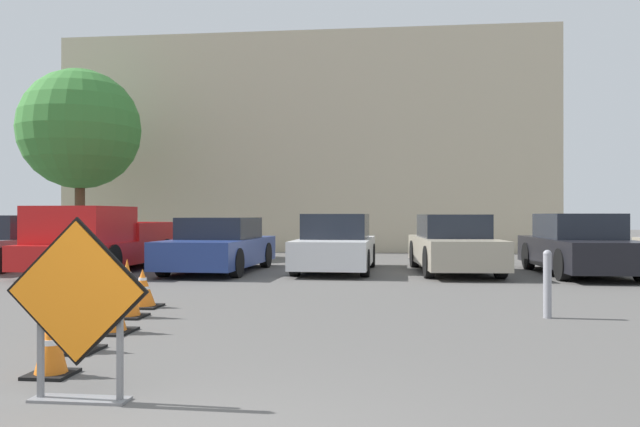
% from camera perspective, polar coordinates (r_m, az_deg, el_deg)
% --- Properties ---
extents(ground_plane, '(96.00, 96.00, 0.00)m').
position_cam_1_polar(ground_plane, '(12.90, 1.23, -6.39)').
color(ground_plane, '#565451').
extents(road_closed_sign, '(1.11, 0.20, 1.39)m').
position_cam_1_polar(road_closed_sign, '(5.06, -21.31, -7.86)').
color(road_closed_sign, black).
rests_on(road_closed_sign, ground_plane).
extents(traffic_cone_nearest, '(0.38, 0.38, 0.59)m').
position_cam_1_polar(traffic_cone_nearest, '(6.04, -23.37, -10.84)').
color(traffic_cone_nearest, black).
rests_on(traffic_cone_nearest, ground_plane).
extents(traffic_cone_second, '(0.49, 0.49, 0.61)m').
position_cam_1_polar(traffic_cone_second, '(7.00, -21.51, -9.27)').
color(traffic_cone_second, black).
rests_on(traffic_cone_second, ground_plane).
extents(traffic_cone_third, '(0.54, 0.54, 0.75)m').
position_cam_1_polar(traffic_cone_third, '(7.93, -18.67, -7.69)').
color(traffic_cone_third, black).
rests_on(traffic_cone_third, ground_plane).
extents(traffic_cone_fourth, '(0.48, 0.48, 0.81)m').
position_cam_1_polar(traffic_cone_fourth, '(9.01, -17.23, -6.59)').
color(traffic_cone_fourth, black).
rests_on(traffic_cone_fourth, ground_plane).
extents(traffic_cone_fifth, '(0.53, 0.53, 0.58)m').
position_cam_1_polar(traffic_cone_fifth, '(9.92, -15.91, -6.64)').
color(traffic_cone_fifth, black).
rests_on(traffic_cone_fifth, ground_plane).
extents(parked_car_nearest, '(2.00, 4.53, 1.39)m').
position_cam_1_polar(parked_car_nearest, '(18.24, -26.71, -2.52)').
color(parked_car_nearest, slate).
rests_on(parked_car_nearest, ground_plane).
extents(pickup_truck, '(2.08, 5.40, 1.60)m').
position_cam_1_polar(pickup_truck, '(16.20, -19.56, -2.54)').
color(pickup_truck, red).
rests_on(pickup_truck, ground_plane).
extents(parked_car_second, '(2.06, 4.50, 1.34)m').
position_cam_1_polar(parked_car_second, '(15.63, -9.23, -2.97)').
color(parked_car_second, navy).
rests_on(parked_car_second, ground_plane).
extents(parked_car_third, '(1.88, 4.34, 1.43)m').
position_cam_1_polar(parked_car_third, '(15.56, 1.48, -2.90)').
color(parked_car_third, silver).
rests_on(parked_car_third, ground_plane).
extents(parked_car_fourth, '(2.02, 4.71, 1.41)m').
position_cam_1_polar(parked_car_fourth, '(15.59, 12.07, -2.85)').
color(parked_car_fourth, '#A39984').
rests_on(parked_car_fourth, ground_plane).
extents(parked_car_fifth, '(1.93, 4.63, 1.44)m').
position_cam_1_polar(parked_car_fifth, '(15.86, 22.59, -2.78)').
color(parked_car_fifth, black).
rests_on(parked_car_fifth, ground_plane).
extents(bollard_nearest, '(0.12, 0.12, 0.93)m').
position_cam_1_polar(bollard_nearest, '(9.09, 20.07, -5.90)').
color(bollard_nearest, gray).
rests_on(bollard_nearest, ground_plane).
extents(building_facade_backdrop, '(19.00, 5.00, 8.35)m').
position_cam_1_polar(building_facade_backdrop, '(26.00, -0.96, 6.00)').
color(building_facade_backdrop, beige).
rests_on(building_facade_backdrop, ground_plane).
extents(street_tree_behind_lot, '(3.91, 3.91, 6.17)m').
position_cam_1_polar(street_tree_behind_lot, '(22.04, -21.10, 7.18)').
color(street_tree_behind_lot, '#513823').
rests_on(street_tree_behind_lot, ground_plane).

